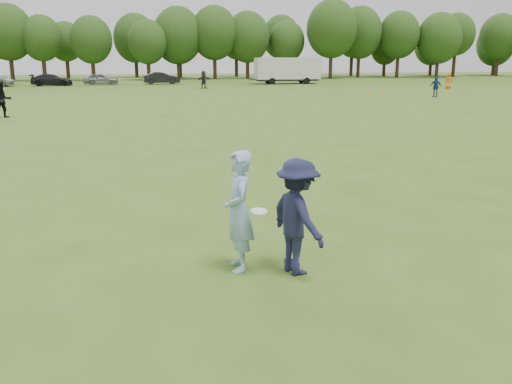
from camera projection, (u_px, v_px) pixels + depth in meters
ground at (273, 264)px, 9.31m from camera, size 200.00×200.00×0.00m
thrower at (239, 211)px, 8.85m from camera, size 0.48×0.73×2.01m
defender at (297, 217)px, 8.73m from camera, size 1.07×1.40×1.91m
player_far_a at (3, 100)px, 30.80m from camera, size 1.24×1.15×2.03m
player_far_b at (436, 87)px, 46.19m from camera, size 0.98×1.07×1.75m
player_far_c at (449, 81)px, 57.40m from camera, size 0.96×0.75×1.73m
player_far_d at (204, 80)px, 58.19m from camera, size 1.80×1.35×1.89m
car_d at (52, 80)px, 63.41m from camera, size 4.70×1.96×1.36m
car_e at (101, 79)px, 65.48m from camera, size 4.15×1.80×1.39m
car_f at (161, 78)px, 67.02m from camera, size 4.57×1.90×1.47m
field_cone at (370, 93)px, 49.13m from camera, size 0.28×0.28×0.30m
disc_in_play at (259, 212)px, 8.59m from camera, size 0.33×0.33×0.08m
cargo_trailer at (287, 69)px, 67.56m from camera, size 9.00×2.75×3.20m
treeline at (177, 36)px, 81.43m from camera, size 130.35×18.39×11.74m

